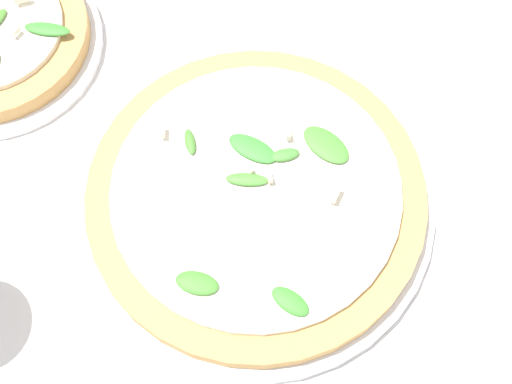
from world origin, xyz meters
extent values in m
plane|color=silver|center=(0.00, 0.00, 0.00)|extent=(6.00, 6.00, 0.00)
cylinder|color=white|center=(0.01, -0.01, 0.01)|extent=(0.31, 0.31, 0.01)
cylinder|color=tan|center=(0.01, -0.01, 0.02)|extent=(0.29, 0.29, 0.02)
cylinder|color=silver|center=(0.01, -0.01, 0.03)|extent=(0.24, 0.24, 0.01)
ellipsoid|color=#3B8E33|center=(0.05, 0.01, 0.04)|extent=(0.03, 0.05, 0.01)
ellipsoid|color=#42822E|center=(-0.08, 0.01, 0.04)|extent=(0.02, 0.04, 0.01)
ellipsoid|color=#488934|center=(0.02, 0.00, 0.04)|extent=(0.02, 0.04, 0.01)
ellipsoid|color=#3C8E2F|center=(-0.07, -0.07, 0.04)|extent=(0.03, 0.04, 0.01)
ellipsoid|color=#468732|center=(0.07, -0.05, 0.04)|extent=(0.04, 0.05, 0.01)
ellipsoid|color=#448235|center=(0.05, -0.02, 0.04)|extent=(0.02, 0.03, 0.01)
ellipsoid|color=#467E30|center=(0.04, 0.06, 0.04)|extent=(0.03, 0.02, 0.01)
cube|color=#EFE5C6|center=(0.03, 0.08, 0.04)|extent=(0.01, 0.01, 0.01)
cube|color=#EFE5C6|center=(0.07, -0.02, 0.04)|extent=(0.01, 0.01, 0.01)
cube|color=#EFE5C6|center=(0.03, -0.02, 0.04)|extent=(0.01, 0.01, 0.01)
cube|color=#EFE5C6|center=(0.03, -0.07, 0.04)|extent=(0.01, 0.01, 0.01)
cube|color=#EFE5C6|center=(0.03, 0.00, 0.04)|extent=(0.01, 0.01, 0.00)
ellipsoid|color=#3B8331|center=(0.10, 0.23, 0.04)|extent=(0.02, 0.05, 0.01)
cube|color=#EFE5C6|center=(0.09, 0.25, 0.04)|extent=(0.01, 0.00, 0.01)
camera|label=1|loc=(-0.22, -0.09, 0.57)|focal=50.00mm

